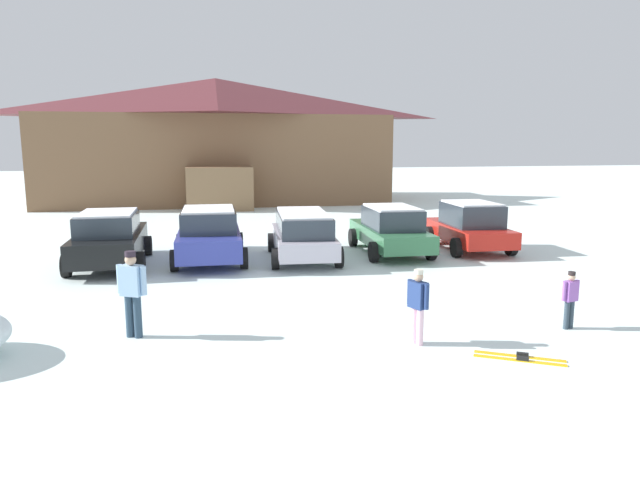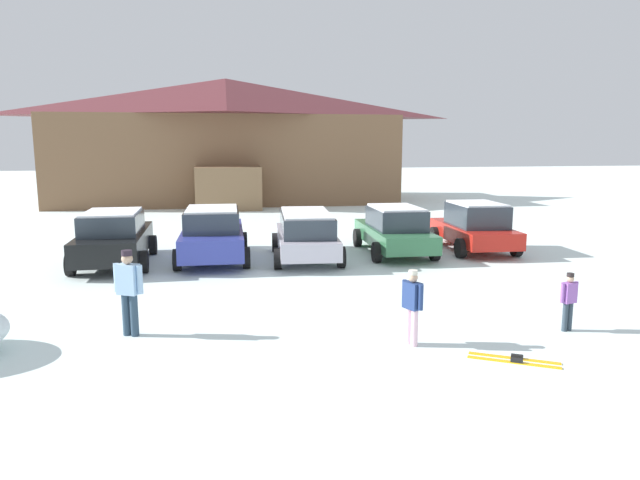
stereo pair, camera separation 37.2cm
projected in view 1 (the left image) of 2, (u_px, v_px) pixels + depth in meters
ground at (490, 477)px, 6.31m from camera, size 160.00×160.00×0.00m
ski_lodge at (217, 140)px, 36.41m from camera, size 21.43×11.90×7.73m
parked_black_sedan at (110, 238)px, 17.14m from camera, size 2.22×4.58×1.66m
parked_blue_hatchback at (209, 234)px, 17.87m from camera, size 2.37×4.82×1.68m
parked_silver_wagon at (303, 233)px, 18.08m from camera, size 2.44×4.68×1.53m
parked_green_coupe at (390, 229)px, 19.13m from camera, size 2.28×4.68×1.60m
parked_red_sedan at (469, 226)px, 19.75m from camera, size 2.35×4.32×1.68m
skier_child_in_purple_jacket at (570, 297)px, 11.27m from camera, size 0.42×0.23×1.16m
skier_adult_in_blue_parka at (132, 289)px, 10.72m from camera, size 0.56×0.40×1.67m
skier_teen_in_navy_coat at (418, 302)px, 10.37m from camera, size 0.31×0.49×1.41m
pair_of_skis at (520, 358)px, 9.76m from camera, size 1.44×1.04×0.08m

